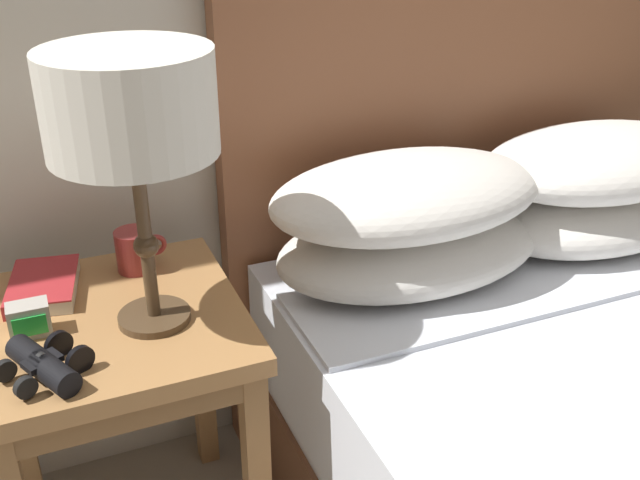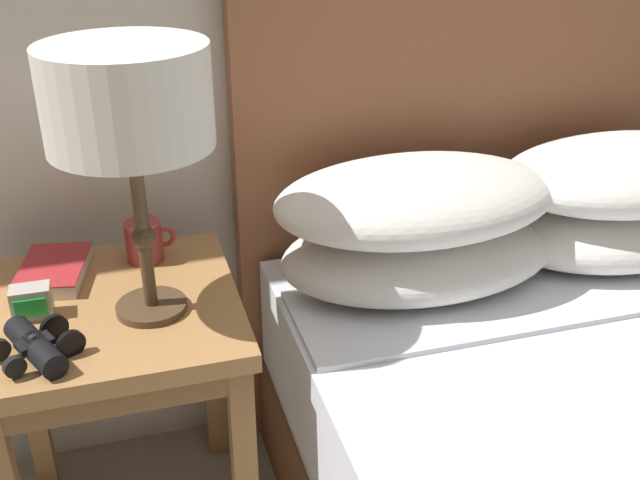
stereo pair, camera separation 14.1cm
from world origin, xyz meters
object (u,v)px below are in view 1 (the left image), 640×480
binoculars_pair (44,365)px  alarm_clock (29,319)px  nightstand (115,357)px  table_lamp (130,110)px  coffee_mug (136,250)px  book_on_nightstand (42,286)px

binoculars_pair → alarm_clock: bearing=95.4°
nightstand → table_lamp: (0.08, -0.05, 0.48)m
coffee_mug → book_on_nightstand: bearing=-172.1°
book_on_nightstand → binoculars_pair: bearing=-93.5°
alarm_clock → nightstand: bearing=4.6°
table_lamp → book_on_nightstand: size_ratio=2.37×
nightstand → coffee_mug: coffee_mug is taller
nightstand → binoculars_pair: binoculars_pair is taller
binoculars_pair → alarm_clock: size_ratio=2.32×
book_on_nightstand → coffee_mug: coffee_mug is taller
coffee_mug → alarm_clock: size_ratio=1.47×
nightstand → book_on_nightstand: 0.20m
table_lamp → binoculars_pair: 0.43m
binoculars_pair → alarm_clock: 0.14m
nightstand → book_on_nightstand: book_on_nightstand is taller
nightstand → alarm_clock: (-0.13, -0.01, 0.12)m
nightstand → book_on_nightstand: bearing=128.4°
table_lamp → alarm_clock: table_lamp is taller
table_lamp → coffee_mug: size_ratio=4.73×
nightstand → table_lamp: table_lamp is taller
nightstand → alarm_clock: 0.18m
table_lamp → binoculars_pair: bearing=-153.3°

